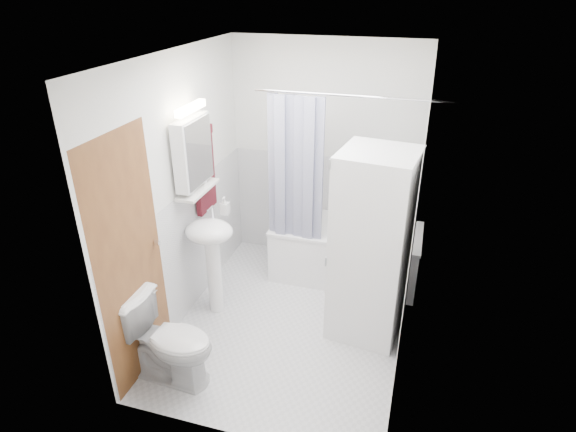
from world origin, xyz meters
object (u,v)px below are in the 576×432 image
(sink, at_px, (211,246))
(toilet, at_px, (169,341))
(washer_dryer, at_px, (371,247))
(bathtub, at_px, (345,250))

(sink, height_order, toilet, sink)
(toilet, bearing_deg, sink, 5.91)
(washer_dryer, height_order, toilet, washer_dryer)
(sink, bearing_deg, toilet, -87.88)
(bathtub, xyz_separation_m, washer_dryer, (0.34, -0.80, 0.53))
(sink, xyz_separation_m, toilet, (0.03, -0.91, -0.34))
(washer_dryer, bearing_deg, sink, -167.02)
(sink, relative_size, toilet, 1.41)
(bathtub, bearing_deg, sink, -139.68)
(sink, bearing_deg, washer_dryer, 5.31)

